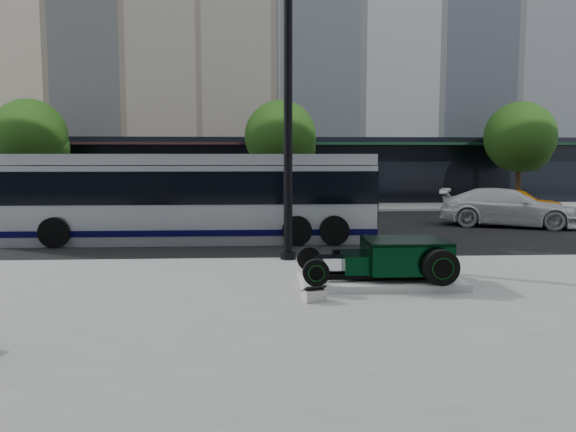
{
  "coord_description": "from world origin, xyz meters",
  "views": [
    {
      "loc": [
        -0.26,
        -16.93,
        2.82
      ],
      "look_at": [
        0.59,
        -1.51,
        1.2
      ],
      "focal_mm": 35.0,
      "sensor_mm": 36.0,
      "label": 1
    }
  ],
  "objects": [
    {
      "name": "yellow_taxi",
      "position": [
        12.11,
        9.05,
        0.68
      ],
      "size": [
        4.31,
        3.13,
        1.36
      ],
      "primitive_type": "imported",
      "rotation": [
        0.0,
        0.0,
        1.14
      ],
      "color": "#F89600",
      "rests_on": "ground"
    },
    {
      "name": "hot_rod",
      "position": [
        2.68,
        -5.23,
        0.7
      ],
      "size": [
        3.22,
        2.0,
        0.81
      ],
      "color": "black",
      "rests_on": "display_plinth"
    },
    {
      "name": "info_plaque",
      "position": [
        0.8,
        -6.61,
        0.24
      ],
      "size": [
        0.47,
        0.4,
        0.31
      ],
      "color": "silver",
      "rests_on": "sidewalk_near"
    },
    {
      "name": "lamppost",
      "position": [
        0.56,
        -2.2,
        3.64
      ],
      "size": [
        0.42,
        0.42,
        7.63
      ],
      "color": "black",
      "rests_on": "sidewalk_near"
    },
    {
      "name": "display_plinth",
      "position": [
        2.35,
        -5.23,
        0.2
      ],
      "size": [
        3.4,
        1.8,
        0.15
      ],
      "primitive_type": "cube",
      "color": "silver",
      "rests_on": "sidewalk_near"
    },
    {
      "name": "transit_bus",
      "position": [
        -2.38,
        2.1,
        1.49
      ],
      "size": [
        12.12,
        2.88,
        2.92
      ],
      "color": "#B7BCC2",
      "rests_on": "ground"
    },
    {
      "name": "ground",
      "position": [
        0.0,
        0.0,
        0.0
      ],
      "size": [
        120.0,
        120.0,
        0.0
      ],
      "primitive_type": "plane",
      "color": "black",
      "rests_on": "ground"
    },
    {
      "name": "sidewalk_near",
      "position": [
        0.0,
        -10.5,
        0.06
      ],
      "size": [
        70.0,
        17.0,
        0.12
      ],
      "primitive_type": "cube",
      "color": "gray",
      "rests_on": "ground"
    },
    {
      "name": "sidewalk_far",
      "position": [
        0.0,
        14.0,
        0.06
      ],
      "size": [
        70.0,
        4.0,
        0.12
      ],
      "primitive_type": "cube",
      "color": "gray",
      "rests_on": "ground"
    },
    {
      "name": "white_sedan",
      "position": [
        9.98,
        5.38,
        0.78
      ],
      "size": [
        5.77,
        4.06,
        1.55
      ],
      "primitive_type": "imported",
      "rotation": [
        0.0,
        0.0,
        1.18
      ],
      "color": "silver",
      "rests_on": "ground"
    },
    {
      "name": "street_trees",
      "position": [
        1.15,
        13.07,
        3.77
      ],
      "size": [
        29.8,
        3.8,
        5.7
      ],
      "color": "black",
      "rests_on": "sidewalk_far"
    }
  ]
}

